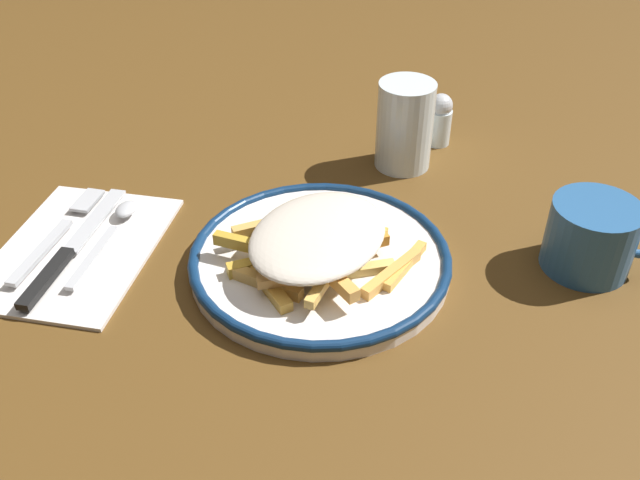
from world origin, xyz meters
TOP-DOWN VIEW (x-y plane):
  - ground_plane at (0.00, 0.00)m, footprint 2.60×2.60m
  - plate at (0.00, 0.00)m, footprint 0.27×0.27m
  - fries_heap at (0.00, -0.01)m, footprint 0.21×0.19m
  - napkin at (-0.26, -0.04)m, footprint 0.17×0.23m
  - fork at (-0.28, -0.03)m, footprint 0.02×0.18m
  - knife at (-0.26, -0.06)m, footprint 0.03×0.21m
  - spoon at (-0.23, -0.00)m, footprint 0.02×0.15m
  - water_glass at (0.05, 0.23)m, footprint 0.07×0.07m
  - coffee_mug at (0.26, 0.07)m, footprint 0.11×0.09m
  - salt_shaker at (0.08, 0.29)m, footprint 0.03×0.03m

SIDE VIEW (x-z plane):
  - ground_plane at x=0.00m, z-range 0.00..0.00m
  - napkin at x=-0.26m, z-range 0.00..0.01m
  - fork at x=-0.28m, z-range 0.01..0.01m
  - plate at x=0.00m, z-range 0.00..0.02m
  - knife at x=-0.26m, z-range 0.01..0.02m
  - spoon at x=-0.23m, z-range 0.01..0.02m
  - salt_shaker at x=0.08m, z-range 0.00..0.07m
  - coffee_mug at x=0.26m, z-range 0.00..0.07m
  - fries_heap at x=0.00m, z-range 0.02..0.06m
  - water_glass at x=0.05m, z-range 0.00..0.11m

